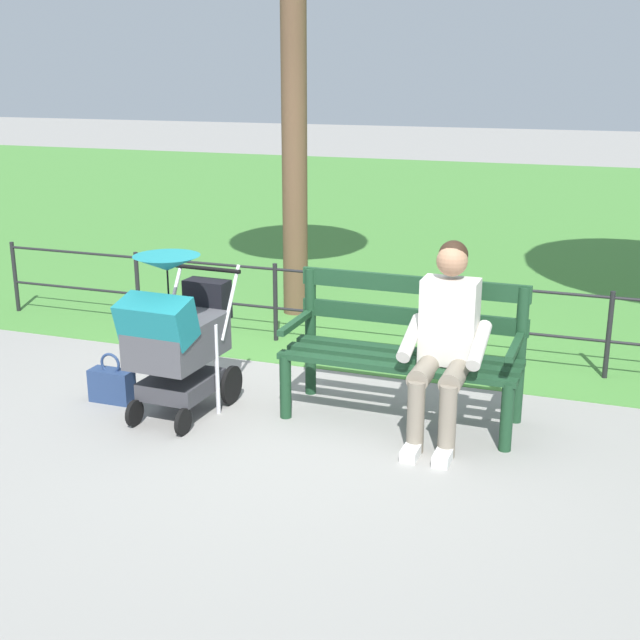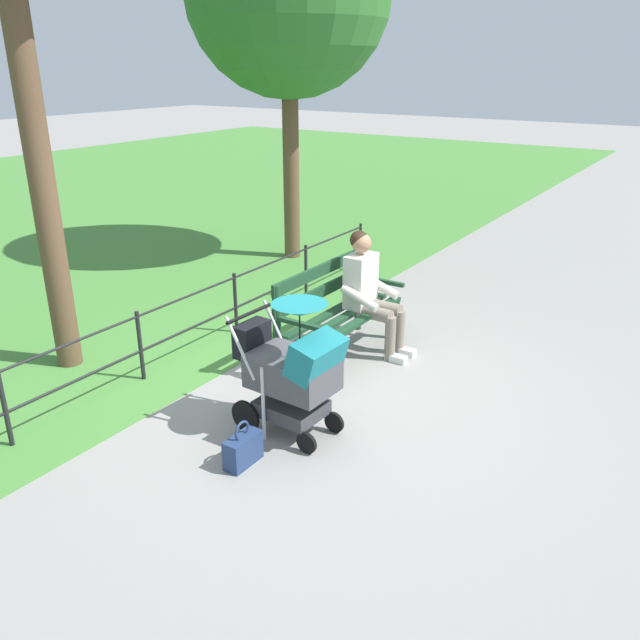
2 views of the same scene
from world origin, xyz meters
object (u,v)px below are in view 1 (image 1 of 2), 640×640
at_px(person_on_bench, 445,337).
at_px(stroller, 177,334).
at_px(park_bench, 405,344).
at_px(handbag, 112,385).

relative_size(person_on_bench, stroller, 1.11).
bearing_deg(person_on_bench, park_bench, -35.06).
xyz_separation_m(park_bench, handbag, (2.04, 0.46, -0.40)).
bearing_deg(handbag, park_bench, -167.21).
bearing_deg(stroller, person_on_bench, -170.50).
distance_m(park_bench, stroller, 1.55).
bearing_deg(park_bench, handbag, 12.79).
distance_m(stroller, handbag, 0.75).
distance_m(person_on_bench, stroller, 1.80).
height_order(person_on_bench, handbag, person_on_bench).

